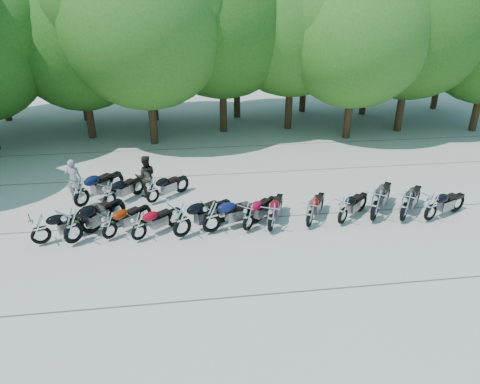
{
  "coord_description": "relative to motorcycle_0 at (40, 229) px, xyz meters",
  "views": [
    {
      "loc": [
        -1.86,
        -12.4,
        7.45
      ],
      "look_at": [
        0.0,
        1.5,
        1.1
      ],
      "focal_mm": 32.0,
      "sensor_mm": 36.0,
      "label": 1
    }
  ],
  "objects": [
    {
      "name": "motorcycle_1",
      "position": [
        1.05,
        -0.08,
        0.1
      ],
      "size": [
        2.24,
        2.48,
        1.45
      ],
      "primitive_type": null,
      "rotation": [
        0.0,
        0.0,
        2.45
      ],
      "color": "black",
      "rests_on": "ground"
    },
    {
      "name": "rider_1",
      "position": [
        3.19,
        3.5,
        0.25
      ],
      "size": [
        0.93,
        0.77,
        1.76
      ],
      "primitive_type": "imported",
      "rotation": [
        0.0,
        0.0,
        3.27
      ],
      "color": "black",
      "rests_on": "ground"
    },
    {
      "name": "motorcycle_13",
      "position": [
        0.77,
        2.7,
        0.09
      ],
      "size": [
        2.15,
        2.49,
        1.43
      ],
      "primitive_type": null,
      "rotation": [
        0.0,
        0.0,
        2.5
      ],
      "color": "#0B1233",
      "rests_on": "ground"
    },
    {
      "name": "ground",
      "position": [
        6.71,
        -0.53,
        -0.63
      ],
      "size": [
        90.0,
        90.0,
        0.0
      ],
      "primitive_type": "plane",
      "color": "#A7A097",
      "rests_on": "ground"
    },
    {
      "name": "motorcycle_8",
      "position": [
        9.06,
        -0.03,
        -0.03
      ],
      "size": [
        1.63,
        2.12,
        1.18
      ],
      "primitive_type": null,
      "rotation": [
        0.0,
        0.0,
        2.59
      ],
      "color": "#800404",
      "rests_on": "ground"
    },
    {
      "name": "tree_14",
      "position": [
        17.39,
        15.56,
        5.2
      ],
      "size": [
        8.02,
        8.02,
        9.84
      ],
      "color": "#3A2614",
      "rests_on": "ground"
    },
    {
      "name": "motorcycle_9",
      "position": [
        10.3,
        0.04,
        -0.03
      ],
      "size": [
        1.99,
        1.89,
        1.19
      ],
      "primitive_type": null,
      "rotation": [
        0.0,
        0.0,
        2.31
      ],
      "color": "black",
      "rests_on": "ground"
    },
    {
      "name": "rider_0",
      "position": [
        0.34,
        3.6,
        0.23
      ],
      "size": [
        0.64,
        0.43,
        1.71
      ],
      "primitive_type": "imported",
      "rotation": [
        0.0,
        0.0,
        3.1
      ],
      "color": "gray",
      "rests_on": "ground"
    },
    {
      "name": "tree_10",
      "position": [
        -1.58,
        16.44,
        5.03
      ],
      "size": [
        7.78,
        7.78,
        9.55
      ],
      "color": "#3A2614",
      "rests_on": "ground"
    },
    {
      "name": "tree_13",
      "position": [
        13.4,
        16.94,
        5.41
      ],
      "size": [
        8.31,
        8.31,
        10.2
      ],
      "color": "#3A2614",
      "rests_on": "ground"
    },
    {
      "name": "tree_7",
      "position": [
        17.92,
        11.25,
        5.76
      ],
      "size": [
        8.79,
        8.79,
        10.79
      ],
      "color": "#3A2614",
      "rests_on": "ground"
    },
    {
      "name": "motorcycle_2",
      "position": [
        2.18,
        0.07,
        -0.05
      ],
      "size": [
        1.89,
        1.9,
        1.16
      ],
      "primitive_type": null,
      "rotation": [
        0.0,
        0.0,
        2.36
      ],
      "color": "maroon",
      "rests_on": "ground"
    },
    {
      "name": "tree_5",
      "position": [
        11.33,
        12.67,
        5.95
      ],
      "size": [
        9.04,
        9.04,
        11.1
      ],
      "color": "#3A2614",
      "rests_on": "ground"
    },
    {
      "name": "motorcycle_3",
      "position": [
        3.16,
        -0.16,
        -0.04
      ],
      "size": [
        2.02,
        1.76,
        1.17
      ],
      "primitive_type": null,
      "rotation": [
        0.0,
        0.0,
        2.23
      ],
      "color": "maroon",
      "rests_on": "ground"
    },
    {
      "name": "motorcycle_14",
      "position": [
        1.84,
        2.52,
        -0.02
      ],
      "size": [
        1.86,
        2.09,
        1.22
      ],
      "primitive_type": null,
      "rotation": [
        0.0,
        0.0,
        2.47
      ],
      "color": "black",
      "rests_on": "ground"
    },
    {
      "name": "motorcycle_10",
      "position": [
        11.51,
        0.11,
        0.09
      ],
      "size": [
        2.15,
        2.47,
        1.43
      ],
      "primitive_type": null,
      "rotation": [
        0.0,
        0.0,
        2.49
      ],
      "color": "black",
      "rests_on": "ground"
    },
    {
      "name": "motorcycle_15",
      "position": [
        3.47,
        2.7,
        -0.03
      ],
      "size": [
        2.02,
        1.88,
        1.2
      ],
      "primitive_type": null,
      "rotation": [
        0.0,
        0.0,
        2.29
      ],
      "color": "black",
      "rests_on": "ground"
    },
    {
      "name": "tree_3",
      "position": [
        3.14,
        10.71,
        5.69
      ],
      "size": [
        8.7,
        8.7,
        10.67
      ],
      "color": "#3A2614",
      "rests_on": "ground"
    },
    {
      "name": "motorcycle_0",
      "position": [
        0.0,
        0.0,
        0.0
      ],
      "size": [
        2.3,
        1.51,
        1.25
      ],
      "primitive_type": null,
      "rotation": [
        0.0,
        0.0,
        1.98
      ],
      "color": "black",
      "rests_on": "ground"
    },
    {
      "name": "tree_6",
      "position": [
        14.27,
        10.29,
        5.19
      ],
      "size": [
        8.0,
        8.0,
        9.82
      ],
      "color": "#3A2614",
      "rests_on": "ground"
    },
    {
      "name": "tree_2",
      "position": [
        -0.54,
        12.31,
        4.69
      ],
      "size": [
        7.31,
        7.31,
        8.97
      ],
      "color": "#3A2614",
      "rests_on": "ground"
    },
    {
      "name": "motorcycle_11",
      "position": [
        12.57,
        -0.06,
        0.04
      ],
      "size": [
        2.12,
        2.24,
        1.34
      ],
      "primitive_type": null,
      "rotation": [
        0.0,
        0.0,
        2.41
      ],
      "color": "black",
      "rests_on": "ground"
    },
    {
      "name": "tree_12",
      "position": [
        8.51,
        15.94,
        5.1
      ],
      "size": [
        7.88,
        7.88,
        9.67
      ],
      "color": "#3A2614",
      "rests_on": "ground"
    },
    {
      "name": "motorcycle_6",
      "position": [
        6.87,
        0.01,
        -0.02
      ],
      "size": [
        1.91,
        2.04,
        1.21
      ],
      "primitive_type": null,
      "rotation": [
        0.0,
        0.0,
        2.42
      ],
      "color": "maroon",
      "rests_on": "ground"
    },
    {
      "name": "tree_15",
      "position": [
        23.33,
        16.49,
        6.4
      ],
      "size": [
        9.67,
        9.67,
        11.86
      ],
      "color": "#3A2614",
      "rests_on": "ground"
    },
    {
      "name": "motorcycle_7",
      "position": [
        7.64,
        -0.16,
        -0.01
      ],
      "size": [
        1.46,
        2.27,
        1.23
      ],
      "primitive_type": null,
      "rotation": [
        0.0,
        0.0,
        2.74
      ],
      "color": "maroon",
      "rests_on": "ground"
    },
    {
      "name": "motorcycle_5",
      "position": [
        5.6,
        0.02,
        0.05
      ],
      "size": [
        2.51,
        1.51,
        1.36
      ],
      "primitive_type": null,
      "rotation": [
        0.0,
        0.0,
        1.92
      ],
      "color": "#0D143D",
      "rests_on": "ground"
    },
    {
      "name": "motorcycle_4",
      "position": [
        4.6,
        -0.15,
        0.08
      ],
      "size": [
        2.5,
        2.04,
        1.42
      ],
      "primitive_type": null,
      "rotation": [
        0.0,
        0.0,
        2.17
      ],
      "color": "black",
      "rests_on": "ground"
    },
    {
      "name": "motorcycle_12",
      "position": [
        13.54,
        -0.15,
        -0.0
      ],
      "size": [
        2.3,
        1.51,
        1.25
      ],
      "primitive_type": null,
      "rotation": [
        0.0,
        0.0,
        1.99
      ],
      "color": "black",
      "rests_on": "ground"
    },
    {
      "name": "tree_4",
      "position": [
        7.25,
        12.56,
        6.01
      ],
      "size": [
        9.13,
        9.13,
        11.2
      ],
      "color": "#3A2614",
      "rests_on": "ground"
    },
    {
      "name": "tree_11",
      "position": [
        2.95,
        15.9,
        4.87
      ],
      "size": [
        7.56,
        7.56,
        9.28
      ],
      "color": "#3A2614",
      "rests_on": "ground"
    }
  ]
}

